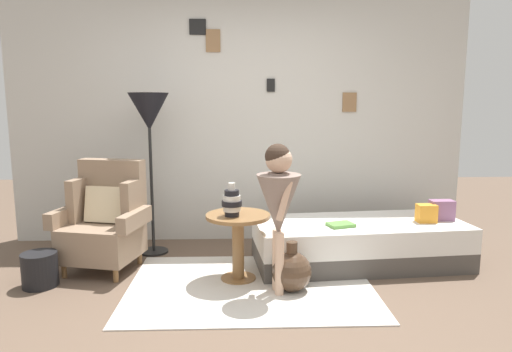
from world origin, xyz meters
name	(u,v)px	position (x,y,z in m)	size (l,w,h in m)	color
ground_plane	(239,319)	(0.00, 0.00, 0.00)	(12.00, 12.00, 0.00)	brown
gallery_wall	(239,120)	(0.00, 1.95, 1.30)	(4.80, 0.12, 2.60)	beige
rug	(251,286)	(0.09, 0.57, 0.01)	(1.96, 1.43, 0.01)	silver
armchair	(105,220)	(-1.19, 1.05, 0.44)	(0.85, 0.71, 0.97)	olive
daybed	(359,243)	(1.11, 1.07, 0.20)	(1.97, 0.98, 0.40)	#4C4742
pillow_head	(441,210)	(1.88, 1.11, 0.49)	(0.22, 0.12, 0.19)	gray
pillow_mid	(426,213)	(1.71, 1.04, 0.48)	(0.17, 0.12, 0.16)	orange
side_table	(238,234)	(-0.01, 0.72, 0.40)	(0.53, 0.53, 0.57)	olive
vase_striped	(232,202)	(-0.06, 0.67, 0.68)	(0.16, 0.16, 0.27)	black
floor_lamp	(149,117)	(-0.85, 1.47, 1.34)	(0.38, 0.38, 1.57)	black
person_child	(279,199)	(0.30, 0.44, 0.76)	(0.34, 0.34, 1.18)	#D8AD8E
book_on_daybed	(341,225)	(0.90, 0.92, 0.42)	(0.22, 0.16, 0.03)	#5F9944
demijohn_near	(292,271)	(0.42, 0.48, 0.16)	(0.32, 0.32, 0.40)	#473323
magazine_basket	(40,270)	(-1.62, 0.64, 0.14)	(0.28, 0.28, 0.28)	black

